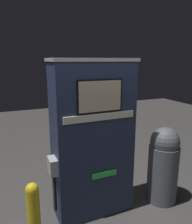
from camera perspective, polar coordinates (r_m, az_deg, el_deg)
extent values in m
plane|color=#423F3D|center=(3.15, 0.90, -26.19)|extent=(14.00, 14.00, 0.00)
cube|color=#232D4C|center=(2.99, -0.88, -15.17)|extent=(1.00, 0.44, 1.15)
cube|color=#232D4C|center=(2.67, -0.96, 3.97)|extent=(1.00, 0.44, 0.84)
cube|color=#B7B7BC|center=(2.63, -1.00, 13.48)|extent=(1.03, 0.47, 0.04)
cube|color=black|center=(2.45, 1.10, 4.15)|extent=(0.55, 0.01, 0.38)
cube|color=beige|center=(2.45, 1.17, 4.12)|extent=(0.51, 0.01, 0.34)
cube|color=silver|center=(2.50, 1.11, -1.32)|extent=(0.88, 0.02, 0.08)
cube|color=#33D84C|center=(2.80, 2.20, -15.97)|extent=(0.33, 0.02, 0.07)
cube|color=#B7B7BC|center=(2.67, -11.26, -13.63)|extent=(0.09, 0.20, 0.19)
cylinder|color=black|center=(2.77, -10.62, -20.14)|extent=(0.03, 0.03, 0.45)
sphere|color=yellow|center=(2.23, -16.39, -18.81)|extent=(0.12, 0.12, 0.12)
cylinder|color=#51565B|center=(3.40, 16.98, -15.11)|extent=(0.43, 0.43, 0.83)
sphere|color=#51565B|center=(3.20, 17.57, -7.37)|extent=(0.41, 0.41, 0.41)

